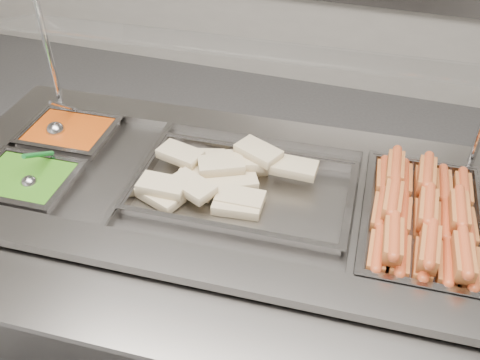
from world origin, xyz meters
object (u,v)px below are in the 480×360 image
(sneeze_guard, at_px, (242,50))
(serving_spoon, at_px, (31,178))
(pan_hotdogs, at_px, (421,226))
(steam_counter, at_px, (227,275))
(ladle, at_px, (56,129))
(pan_wraps, at_px, (243,192))

(sneeze_guard, relative_size, serving_spoon, 9.21)
(sneeze_guard, bearing_deg, pan_hotdogs, -16.02)
(steam_counter, bearing_deg, ladle, 172.47)
(sneeze_guard, distance_m, ladle, 0.71)
(pan_hotdogs, bearing_deg, serving_spoon, -169.85)
(sneeze_guard, height_order, ladle, sneeze_guard)
(steam_counter, bearing_deg, pan_hotdogs, 3.26)
(steam_counter, distance_m, serving_spoon, 0.71)
(steam_counter, height_order, ladle, ladle)
(pan_hotdogs, relative_size, pan_wraps, 0.81)
(pan_hotdogs, bearing_deg, steam_counter, -176.74)
(serving_spoon, bearing_deg, ladle, 107.28)
(pan_wraps, xyz_separation_m, serving_spoon, (-0.60, -0.17, 0.03))
(pan_hotdogs, bearing_deg, pan_wraps, -176.74)
(pan_wraps, xyz_separation_m, ladle, (-0.68, 0.08, 0.03))
(pan_wraps, bearing_deg, steam_counter, -176.74)
(pan_hotdogs, bearing_deg, ladle, 177.57)
(steam_counter, height_order, pan_wraps, pan_wraps)
(pan_wraps, height_order, ladle, ladle)
(steam_counter, height_order, serving_spoon, serving_spoon)
(ladle, bearing_deg, serving_spoon, -72.72)
(ladle, distance_m, serving_spoon, 0.26)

